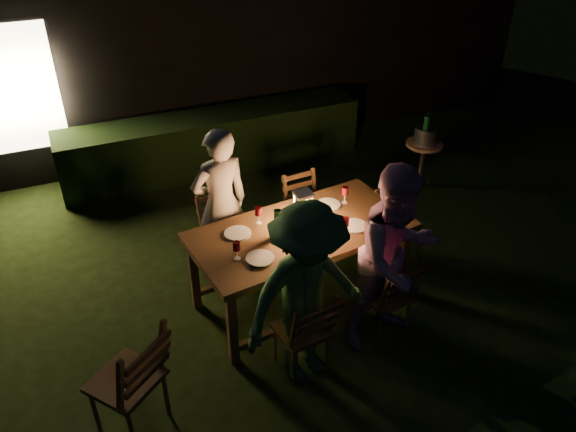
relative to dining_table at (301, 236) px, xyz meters
name	(u,v)px	position (x,y,z in m)	size (l,w,h in m)	color
garden_envelope	(194,15)	(0.57, 5.51, 0.81)	(40.00, 40.00, 3.20)	black
dining_table	(301,236)	(0.00, 0.00, 0.00)	(2.17, 1.26, 0.86)	#462C17
chair_near_left	(302,343)	(-0.36, -0.82, -0.50)	(0.45, 0.48, 0.91)	#462C17
chair_near_right	(385,308)	(0.54, -0.71, -0.50)	(0.45, 0.48, 0.89)	#462C17
chair_far_left	(226,251)	(-0.54, 0.71, -0.49)	(0.46, 0.49, 0.93)	#462C17
chair_far_right	(307,225)	(0.46, 0.83, -0.50)	(0.43, 0.46, 0.89)	#462C17
chair_end	(397,241)	(1.22, 0.14, -0.50)	(0.45, 0.42, 0.91)	#462C17
chair_spare	(131,396)	(-1.80, -0.83, -0.45)	(0.69, 0.69, 1.07)	#462C17
person_house_side	(221,204)	(-0.54, 0.76, 0.05)	(0.60, 0.40, 1.65)	beige
person_opp_right	(396,258)	(0.54, -0.76, 0.11)	(0.85, 0.66, 1.76)	#BA7FAD
person_opp_left	(307,296)	(-0.35, -0.87, 0.07)	(1.09, 0.63, 1.69)	#386A35
lantern	(303,210)	(0.04, 0.06, 0.24)	(0.16, 0.16, 0.35)	white
plate_far_left	(238,233)	(-0.57, 0.15, 0.09)	(0.25, 0.25, 0.01)	white
plate_near_left	(260,258)	(-0.52, -0.28, 0.09)	(0.25, 0.25, 0.01)	white
plate_far_right	(328,205)	(0.42, 0.27, 0.09)	(0.25, 0.25, 0.01)	white
plate_near_right	(354,226)	(0.47, -0.17, 0.09)	(0.25, 0.25, 0.01)	white
wineglass_a	(258,215)	(-0.33, 0.24, 0.17)	(0.06, 0.06, 0.18)	#59070F
wineglass_b	(237,251)	(-0.70, -0.20, 0.17)	(0.06, 0.06, 0.18)	#59070F
wineglass_c	(345,226)	(0.33, -0.24, 0.17)	(0.06, 0.06, 0.18)	#59070F
wineglass_d	(345,195)	(0.59, 0.25, 0.17)	(0.06, 0.06, 0.18)	#59070F
wineglass_e	(309,240)	(-0.06, -0.31, 0.17)	(0.06, 0.06, 0.18)	silver
bottle_table	(278,224)	(-0.25, -0.03, 0.22)	(0.07, 0.07, 0.28)	#0F471E
napkin_left	(306,250)	(-0.11, -0.34, 0.09)	(0.18, 0.14, 0.01)	red
napkin_right	(368,227)	(0.58, -0.23, 0.09)	(0.18, 0.14, 0.01)	red
phone	(257,266)	(-0.58, -0.37, 0.09)	(0.14, 0.07, 0.01)	black
side_table	(424,148)	(2.44, 1.45, -0.20)	(0.48, 0.48, 0.65)	#845F42
ice_bucket	(426,135)	(2.44, 1.45, -0.02)	(0.30, 0.30, 0.22)	#A5A8AD
bottle_bucket_a	(425,133)	(2.39, 1.41, 0.03)	(0.07, 0.07, 0.32)	#0F471E
bottle_bucket_b	(428,130)	(2.49, 1.49, 0.03)	(0.07, 0.07, 0.32)	#0F471E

